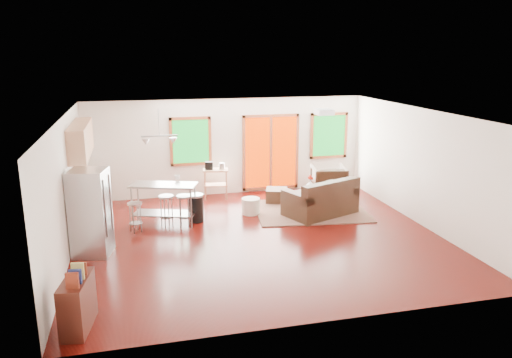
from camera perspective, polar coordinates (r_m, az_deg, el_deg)
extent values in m
cube|color=#350503|center=(10.59, 0.39, -6.75)|extent=(7.50, 7.00, 0.02)
cube|color=white|center=(9.95, 0.42, 7.47)|extent=(7.50, 7.00, 0.02)
cube|color=white|center=(13.54, -3.26, 3.69)|extent=(7.50, 0.02, 2.60)
cube|color=white|center=(9.98, -21.02, -1.15)|extent=(0.02, 7.00, 2.60)
cube|color=white|center=(11.67, 18.60, 1.22)|extent=(0.02, 7.00, 2.60)
cube|color=white|center=(6.99, 7.55, -6.76)|extent=(7.50, 0.02, 2.60)
cube|color=#0C4F16|center=(13.31, -7.48, 4.28)|extent=(0.94, 0.02, 1.14)
cube|color=#974423|center=(13.22, -7.57, 6.89)|extent=(1.10, 0.05, 0.08)
cube|color=#974423|center=(13.43, -7.40, 1.72)|extent=(1.10, 0.05, 0.08)
cube|color=#974423|center=(13.26, -9.67, 4.17)|extent=(0.08, 0.05, 1.30)
cube|color=#974423|center=(13.37, -5.30, 4.39)|extent=(0.08, 0.05, 1.30)
cube|color=#A32700|center=(13.79, 1.70, 3.06)|extent=(1.44, 0.02, 1.94)
cube|color=#974423|center=(13.63, 1.73, 7.23)|extent=(1.60, 0.05, 0.08)
cube|color=#974423|center=(14.03, 1.67, -0.98)|extent=(1.60, 0.05, 0.08)
cube|color=#974423|center=(13.61, -1.39, 2.91)|extent=(0.08, 0.05, 2.10)
cube|color=#974423|center=(14.01, 4.70, 3.20)|extent=(0.08, 0.05, 2.10)
cube|color=#974423|center=(13.79, 1.70, 3.06)|extent=(0.08, 0.05, 1.94)
cube|color=#0C4F16|center=(14.27, 8.33, 4.93)|extent=(0.94, 0.02, 1.14)
cube|color=#974423|center=(14.18, 8.42, 7.36)|extent=(1.10, 0.05, 0.08)
cube|color=#974423|center=(14.38, 8.24, 2.53)|extent=(1.10, 0.05, 0.08)
cube|color=#974423|center=(14.08, 6.40, 4.87)|extent=(0.08, 0.05, 1.30)
cube|color=#974423|center=(14.46, 10.21, 4.98)|extent=(0.08, 0.05, 1.30)
cube|color=#576440|center=(12.33, 6.25, -3.63)|extent=(2.90, 2.37, 0.03)
cube|color=black|center=(12.05, 7.34, -2.98)|extent=(1.91, 1.51, 0.47)
cube|color=black|center=(11.68, 8.63, -1.31)|extent=(1.64, 0.84, 0.42)
cube|color=black|center=(11.49, 4.74, -2.08)|extent=(0.56, 0.96, 0.18)
cube|color=black|center=(12.45, 9.83, -0.95)|extent=(0.56, 0.96, 0.18)
cube|color=black|center=(11.76, 5.89, -1.83)|extent=(0.87, 0.83, 0.13)
cube|color=black|center=(12.25, 8.47, -1.26)|extent=(0.87, 0.83, 0.13)
cube|color=#35120B|center=(12.42, 6.07, -1.77)|extent=(1.10, 0.85, 0.04)
cube|color=#35120B|center=(12.08, 5.14, -3.18)|extent=(0.07, 0.07, 0.35)
cube|color=#35120B|center=(12.56, 8.11, -2.57)|extent=(0.07, 0.07, 0.35)
cube|color=#35120B|center=(12.40, 3.96, -2.68)|extent=(0.07, 0.07, 0.35)
cube|color=#35120B|center=(12.88, 6.90, -2.11)|extent=(0.07, 0.07, 0.35)
imported|color=black|center=(13.60, 8.29, -0.04)|extent=(1.01, 0.97, 0.91)
cube|color=black|center=(12.95, 2.37, -1.89)|extent=(0.68, 0.68, 0.36)
cylinder|color=silver|center=(12.02, -0.60, -3.11)|extent=(0.45, 0.45, 0.38)
imported|color=silver|center=(12.81, 6.23, -0.66)|extent=(0.25, 0.26, 0.20)
sphere|color=#B81C0D|center=(12.79, 6.39, 0.08)|extent=(0.10, 0.10, 0.08)
sphere|color=#B81C0D|center=(12.74, 6.11, 0.13)|extent=(0.10, 0.10, 0.08)
sphere|color=#B81C0D|center=(12.80, 6.24, 0.29)|extent=(0.10, 0.10, 0.08)
imported|color=maroon|center=(12.68, 7.36, -0.70)|extent=(0.20, 0.06, 0.26)
cube|color=tan|center=(11.80, -18.22, -2.88)|extent=(0.60, 2.20, 0.90)
cube|color=black|center=(11.68, -18.40, -0.68)|extent=(0.64, 2.24, 0.04)
cube|color=tan|center=(11.48, -19.40, 4.26)|extent=(0.36, 2.20, 0.70)
cylinder|color=#B7BABC|center=(11.17, -18.62, -0.78)|extent=(0.12, 0.12, 0.18)
cube|color=black|center=(12.04, -18.31, 0.35)|extent=(0.22, 0.18, 0.20)
cube|color=#B7BABC|center=(9.99, -18.40, -3.68)|extent=(0.79, 0.78, 1.67)
cube|color=gray|center=(9.90, -16.59, -3.70)|extent=(0.15, 0.60, 1.64)
cylinder|color=gray|center=(9.67, -16.85, -3.29)|extent=(0.03, 0.03, 1.12)
cylinder|color=gray|center=(10.04, -16.25, -2.58)|extent=(0.03, 0.03, 1.12)
cube|color=#B7BABC|center=(11.33, -10.57, -0.68)|extent=(1.58, 1.02, 0.04)
cube|color=gray|center=(11.52, -10.42, -3.88)|extent=(1.46, 0.92, 0.03)
cylinder|color=gray|center=(11.44, -13.98, -3.14)|extent=(0.05, 0.05, 0.89)
cylinder|color=gray|center=(11.09, -7.43, -3.38)|extent=(0.05, 0.05, 0.89)
cylinder|color=gray|center=(11.85, -13.30, -2.49)|extent=(0.05, 0.05, 0.89)
cylinder|color=gray|center=(11.51, -6.97, -2.70)|extent=(0.05, 0.05, 0.89)
imported|color=white|center=(11.59, -8.99, 0.26)|extent=(0.16, 0.14, 0.13)
cylinder|color=#B7BABC|center=(11.00, -13.71, -2.75)|extent=(0.41, 0.41, 0.04)
cylinder|color=gray|center=(11.21, -13.39, -4.19)|extent=(0.03, 0.03, 0.63)
cylinder|color=gray|center=(11.14, -14.18, -4.34)|extent=(0.03, 0.03, 0.63)
cylinder|color=gray|center=(11.00, -13.82, -4.58)|extent=(0.03, 0.03, 0.63)
cylinder|color=gray|center=(11.06, -13.02, -4.42)|extent=(0.03, 0.03, 0.63)
cylinder|color=gray|center=(11.14, -13.57, -4.92)|extent=(0.38, 0.38, 0.01)
cylinder|color=#B7BABC|center=(11.21, -10.25, -1.98)|extent=(0.44, 0.44, 0.04)
cylinder|color=gray|center=(11.43, -9.96, -3.52)|extent=(0.03, 0.03, 0.67)
cylinder|color=gray|center=(11.36, -10.78, -3.67)|extent=(0.03, 0.03, 0.67)
cylinder|color=gray|center=(11.20, -10.38, -3.91)|extent=(0.03, 0.03, 0.67)
cylinder|color=gray|center=(11.27, -9.55, -3.75)|extent=(0.03, 0.03, 0.67)
cylinder|color=gray|center=(11.35, -10.14, -4.28)|extent=(0.40, 0.40, 0.01)
cylinder|color=#B7BABC|center=(11.14, -8.23, -1.97)|extent=(0.39, 0.39, 0.04)
cylinder|color=gray|center=(11.32, -7.67, -3.58)|extent=(0.03, 0.03, 0.68)
cylinder|color=gray|center=(11.34, -8.60, -3.59)|extent=(0.03, 0.03, 0.68)
cylinder|color=gray|center=(11.16, -8.67, -3.88)|extent=(0.03, 0.03, 0.68)
cylinder|color=gray|center=(11.15, -7.72, -3.87)|extent=(0.03, 0.03, 0.68)
cylinder|color=gray|center=(11.28, -8.14, -4.31)|extent=(0.36, 0.36, 0.01)
cylinder|color=black|center=(11.55, -6.85, -3.39)|extent=(0.43, 0.43, 0.60)
cylinder|color=#B7BABC|center=(11.46, -6.90, -1.87)|extent=(0.45, 0.45, 0.05)
cube|color=tan|center=(13.18, -4.65, 1.04)|extent=(0.72, 0.53, 0.04)
cube|color=tan|center=(13.28, -4.61, -0.64)|extent=(0.68, 0.49, 0.03)
cube|color=tan|center=(13.12, -5.85, -0.78)|extent=(0.04, 0.04, 0.78)
cube|color=tan|center=(13.11, -3.40, -0.73)|extent=(0.04, 0.04, 0.78)
cube|color=tan|center=(13.44, -5.80, -0.40)|extent=(0.04, 0.04, 0.78)
cube|color=tan|center=(13.44, -3.41, -0.36)|extent=(0.04, 0.04, 0.78)
cube|color=black|center=(13.16, -5.39, 1.55)|extent=(0.23, 0.22, 0.21)
cylinder|color=#B7BABC|center=(13.16, -3.93, 1.49)|extent=(0.17, 0.17, 0.17)
cube|color=#35120B|center=(7.63, -19.72, -13.28)|extent=(0.46, 0.88, 0.75)
cube|color=maroon|center=(7.16, -20.27, -10.86)|extent=(0.17, 0.07, 0.22)
cube|color=navy|center=(7.29, -19.97, -10.46)|extent=(0.17, 0.07, 0.21)
cube|color=tan|center=(7.41, -19.70, -9.88)|extent=(0.17, 0.07, 0.24)
cube|color=maroon|center=(7.54, -19.41, -9.64)|extent=(0.17, 0.07, 0.19)
cube|color=white|center=(11.01, 7.80, 7.60)|extent=(0.35, 0.35, 0.12)
cylinder|color=gray|center=(11.18, -11.06, 6.38)|extent=(0.02, 0.02, 0.60)
cube|color=gray|center=(11.23, -10.99, 4.86)|extent=(0.80, 0.04, 0.03)
cone|color=#B7BABC|center=(11.24, -12.49, 4.17)|extent=(0.18, 0.18, 0.14)
cone|color=#B7BABC|center=(11.27, -9.43, 4.34)|extent=(0.18, 0.18, 0.14)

